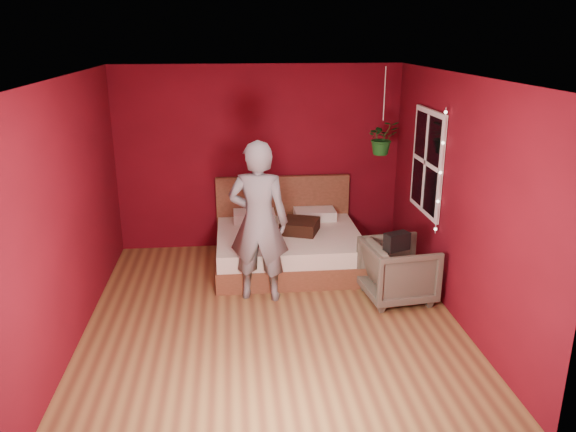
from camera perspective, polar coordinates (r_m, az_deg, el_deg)
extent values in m
plane|color=olive|center=(6.33, -1.62, -10.15)|extent=(4.50, 4.50, 0.00)
cube|color=maroon|center=(8.01, -2.94, 5.89)|extent=(4.00, 0.02, 2.60)
cube|color=maroon|center=(3.73, 0.86, -8.98)|extent=(4.00, 0.02, 2.60)
cube|color=maroon|center=(6.03, -21.15, 0.53)|extent=(0.02, 4.50, 2.60)
cube|color=maroon|center=(6.29, 16.86, 1.68)|extent=(0.02, 4.50, 2.60)
cube|color=silver|center=(5.58, -1.87, 14.15)|extent=(4.00, 4.50, 0.02)
cube|color=white|center=(7.04, 13.97, 5.32)|extent=(0.04, 0.97, 1.27)
cube|color=black|center=(7.03, 13.85, 5.32)|extent=(0.02, 0.85, 1.15)
cube|color=white|center=(7.03, 13.81, 5.32)|extent=(0.03, 0.05, 1.15)
cube|color=white|center=(7.03, 13.81, 5.32)|extent=(0.03, 0.85, 0.05)
cylinder|color=silver|center=(6.55, 15.23, 4.28)|extent=(0.01, 0.01, 1.45)
sphere|color=#FFF2CC|center=(6.73, 14.76, -1.30)|extent=(0.04, 0.04, 0.04)
sphere|color=#FFF2CC|center=(6.63, 14.99, 1.45)|extent=(0.04, 0.04, 0.04)
sphere|color=#FFF2CC|center=(6.55, 15.23, 4.28)|extent=(0.04, 0.04, 0.04)
sphere|color=#FFF2CC|center=(6.48, 15.47, 7.17)|extent=(0.04, 0.04, 0.04)
sphere|color=#FFF2CC|center=(6.43, 15.73, 10.12)|extent=(0.04, 0.04, 0.04)
cube|color=brown|center=(7.55, 0.06, -4.15)|extent=(1.91, 1.63, 0.27)
cube|color=beige|center=(7.46, 0.06, -2.46)|extent=(1.87, 1.59, 0.21)
cube|color=brown|center=(8.14, -0.51, 0.47)|extent=(1.91, 0.08, 1.05)
cube|color=silver|center=(7.89, -3.46, 0.00)|extent=(0.57, 0.36, 0.13)
cube|color=silver|center=(7.96, 2.73, 0.19)|extent=(0.57, 0.36, 0.13)
imported|color=slate|center=(6.40, -3.01, -0.60)|extent=(0.77, 0.59, 1.89)
imported|color=#555043|center=(6.70, 11.13, -5.47)|extent=(0.86, 0.84, 0.71)
cube|color=black|center=(6.31, 11.00, -2.54)|extent=(0.31, 0.23, 0.20)
cube|color=black|center=(7.42, 1.22, -1.04)|extent=(0.59, 0.59, 0.16)
cylinder|color=silver|center=(7.29, 9.78, 12.14)|extent=(0.01, 0.01, 0.67)
imported|color=#17521A|center=(7.36, 9.55, 7.85)|extent=(0.44, 0.39, 0.44)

